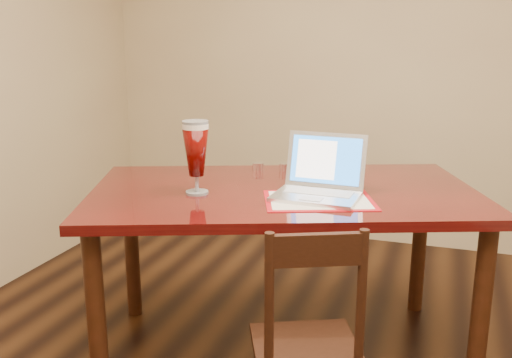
% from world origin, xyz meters
% --- Properties ---
extents(dining_table, '(2.00, 1.55, 1.15)m').
position_xyz_m(dining_table, '(-0.41, 0.76, 0.74)').
color(dining_table, '#4E0C0A').
rests_on(dining_table, ground).
extents(dining_chair, '(0.50, 0.49, 0.90)m').
position_xyz_m(dining_chair, '(-0.12, 0.14, 0.42)').
color(dining_chair, black).
rests_on(dining_chair, ground).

